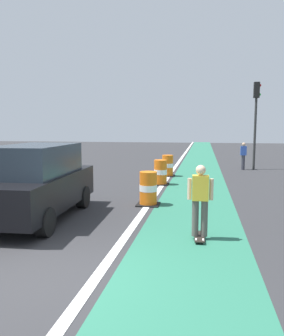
# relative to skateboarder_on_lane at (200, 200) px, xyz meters

# --- Properties ---
(ground_plane) EXTENTS (100.00, 100.00, 0.00)m
(ground_plane) POSITION_rel_skateboarder_on_lane_xyz_m (-2.58, -2.43, -0.91)
(ground_plane) COLOR #2D2D30
(bike_lane_strip) EXTENTS (2.50, 80.00, 0.01)m
(bike_lane_strip) POSITION_rel_skateboarder_on_lane_xyz_m (-0.18, 9.57, -0.91)
(bike_lane_strip) COLOR #286B51
(bike_lane_strip) RESTS_ON ground
(lane_divider_stripe) EXTENTS (0.20, 80.00, 0.01)m
(lane_divider_stripe) POSITION_rel_skateboarder_on_lane_xyz_m (-1.68, 9.57, -0.91)
(lane_divider_stripe) COLOR silver
(lane_divider_stripe) RESTS_ON ground
(skateboarder_on_lane) EXTENTS (0.57, 0.81, 1.69)m
(skateboarder_on_lane) POSITION_rel_skateboarder_on_lane_xyz_m (0.00, 0.00, 0.00)
(skateboarder_on_lane) COLOR black
(skateboarder_on_lane) RESTS_ON ground
(parked_suv_nearest) EXTENTS (2.08, 4.68, 2.04)m
(parked_suv_nearest) POSITION_rel_skateboarder_on_lane_xyz_m (-4.40, 0.96, 0.12)
(parked_suv_nearest) COLOR black
(parked_suv_nearest) RESTS_ON ground
(traffic_barrel_front) EXTENTS (0.73, 0.73, 1.09)m
(traffic_barrel_front) POSITION_rel_skateboarder_on_lane_xyz_m (-1.68, 3.14, -0.38)
(traffic_barrel_front) COLOR orange
(traffic_barrel_front) RESTS_ON ground
(traffic_barrel_mid) EXTENTS (0.73, 0.73, 1.09)m
(traffic_barrel_mid) POSITION_rel_skateboarder_on_lane_xyz_m (-1.78, 7.09, -0.38)
(traffic_barrel_mid) COLOR orange
(traffic_barrel_mid) RESTS_ON ground
(traffic_barrel_back) EXTENTS (0.73, 0.73, 1.09)m
(traffic_barrel_back) POSITION_rel_skateboarder_on_lane_xyz_m (-1.74, 9.69, -0.38)
(traffic_barrel_back) COLOR orange
(traffic_barrel_back) RESTS_ON ground
(traffic_light_corner) EXTENTS (0.41, 0.32, 5.10)m
(traffic_light_corner) POSITION_rel_skateboarder_on_lane_xyz_m (3.03, 13.42, 2.59)
(traffic_light_corner) COLOR #2D2D2D
(traffic_light_corner) RESTS_ON ground
(pedestrian_crossing) EXTENTS (0.34, 0.20, 1.61)m
(pedestrian_crossing) POSITION_rel_skateboarder_on_lane_xyz_m (2.38, 13.14, -0.05)
(pedestrian_crossing) COLOR #33333D
(pedestrian_crossing) RESTS_ON ground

